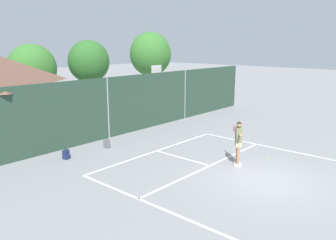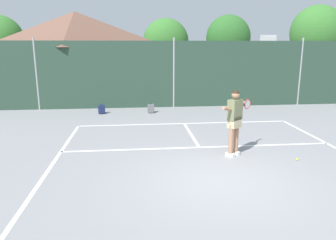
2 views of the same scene
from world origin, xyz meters
name	(u,v)px [view 2 (image 2 of 2)]	position (x,y,z in m)	size (l,w,h in m)	color
ground_plane	(220,181)	(0.00, 0.00, 0.00)	(120.00, 120.00, 0.00)	gray
court_markings	(214,170)	(0.00, 0.65, 0.00)	(8.30, 11.10, 0.01)	white
chainlink_fence	(174,74)	(0.00, 9.00, 1.62)	(26.09, 0.09, 3.38)	#284233
basketball_hoop	(267,58)	(5.29, 10.48, 2.31)	(0.90, 0.67, 3.55)	yellow
clubhouse_building	(77,54)	(-5.23, 12.74, 2.53)	(7.47, 5.69, 4.88)	beige
treeline_backdrop	(183,38)	(1.71, 17.64, 3.54)	(27.21, 3.66, 6.01)	brown
tennis_player	(235,117)	(0.81, 1.67, 1.11)	(1.12, 0.99, 1.85)	silver
tennis_ball	(297,159)	(2.41, 1.10, 0.03)	(0.07, 0.07, 0.07)	#CCE033
backpack_navy	(102,110)	(-3.43, 7.71, 0.19)	(0.32, 0.30, 0.46)	navy
backpack_grey	(151,109)	(-1.21, 7.66, 0.19)	(0.30, 0.26, 0.46)	slate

